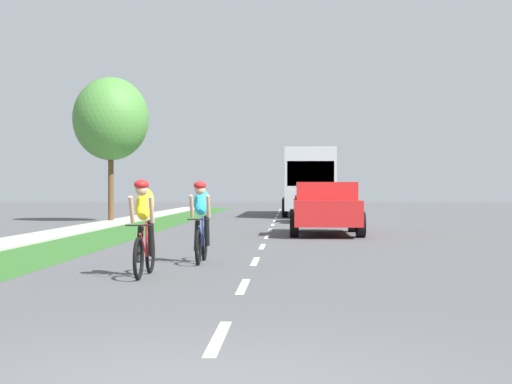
{
  "coord_description": "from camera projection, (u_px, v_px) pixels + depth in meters",
  "views": [
    {
      "loc": [
        0.68,
        -5.51,
        1.43
      ],
      "look_at": [
        -0.56,
        23.43,
        1.32
      ],
      "focal_mm": 55.25,
      "sensor_mm": 36.0,
      "label": 1
    }
  ],
  "objects": [
    {
      "name": "bus_silver",
      "position": [
        308.0,
        179.0,
        43.33
      ],
      "size": [
        2.78,
        11.6,
        3.48
      ],
      "color": "#A5A8AD",
      "rests_on": "ground_plane"
    },
    {
      "name": "cyclist_trailing",
      "position": [
        201.0,
        221.0,
        15.21
      ],
      "size": [
        0.42,
        1.72,
        1.58
      ],
      "color": "black",
      "rests_on": "ground_plane"
    },
    {
      "name": "grass_verge",
      "position": [
        121.0,
        233.0,
        25.73
      ],
      "size": [
        2.2,
        70.0,
        0.01
      ],
      "primitive_type": "cube",
      "color": "#2D6026",
      "rests_on": "ground_plane"
    },
    {
      "name": "sedan_white",
      "position": [
        318.0,
        204.0,
        34.14
      ],
      "size": [
        1.98,
        4.3,
        1.52
      ],
      "color": "silver",
      "rests_on": "ground_plane"
    },
    {
      "name": "lane_markings_center",
      "position": [
        272.0,
        227.0,
        29.52
      ],
      "size": [
        0.12,
        53.8,
        0.01
      ],
      "color": "white",
      "rests_on": "ground_plane"
    },
    {
      "name": "ground_plane",
      "position": [
        269.0,
        233.0,
        25.52
      ],
      "size": [
        120.0,
        120.0,
        0.0
      ],
      "primitive_type": "plane",
      "color": "#4C4C4F"
    },
    {
      "name": "pickup_red",
      "position": [
        325.0,
        208.0,
        24.66
      ],
      "size": [
        2.22,
        5.1,
        1.64
      ],
      "color": "red",
      "rests_on": "ground_plane"
    },
    {
      "name": "street_tree_near",
      "position": [
        111.0,
        119.0,
        34.68
      ],
      "size": [
        3.33,
        3.33,
        6.37
      ],
      "color": "brown",
      "rests_on": "ground_plane"
    },
    {
      "name": "cyclist_lead",
      "position": [
        144.0,
        227.0,
        12.79
      ],
      "size": [
        0.42,
        1.72,
        1.58
      ],
      "color": "black",
      "rests_on": "ground_plane"
    },
    {
      "name": "sidewalk_concrete",
      "position": [
        65.0,
        233.0,
        25.81
      ],
      "size": [
        1.54,
        70.0,
        0.1
      ],
      "primitive_type": "cube",
      "color": "#B2ADA3",
      "rests_on": "ground_plane"
    }
  ]
}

